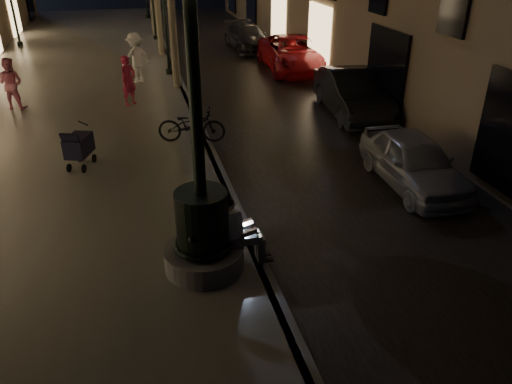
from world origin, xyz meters
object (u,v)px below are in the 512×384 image
object	(u,v)px
car_front	(414,161)
car_rear	(247,37)
pedestrian_white	(136,58)
fountain_lamppost	(202,218)
car_second	(352,93)
car_third	(294,54)
lamp_curb_a	(190,32)
stroller	(79,146)
pedestrian_red	(129,80)
bicycle	(192,125)
pedestrian_pink	(11,83)
seated_man_laptop	(238,228)

from	to	relation	value
car_front	car_rear	distance (m)	16.60
car_rear	pedestrian_white	bearing A→B (deg)	-136.07
fountain_lamppost	car_second	size ratio (longest dim) A/B	1.16
car_third	lamp_curb_a	bearing A→B (deg)	-121.02
stroller	car_second	distance (m)	8.98
car_third	pedestrian_red	xyz separation A→B (m)	(-7.19, -3.97, 0.30)
car_second	pedestrian_white	bearing A→B (deg)	148.08
lamp_curb_a	pedestrian_white	size ratio (longest dim) A/B	2.53
car_second	car_rear	xyz separation A→B (m)	(-0.94, 11.28, -0.10)
car_third	pedestrian_red	bearing A→B (deg)	-147.70
lamp_curb_a	car_third	world-z (taller)	lamp_curb_a
stroller	pedestrian_white	bearing A→B (deg)	97.87
car_front	car_second	bearing A→B (deg)	83.66
car_rear	pedestrian_white	distance (m)	8.44
car_front	pedestrian_white	distance (m)	12.21
bicycle	car_front	bearing A→B (deg)	-111.95
pedestrian_red	car_second	bearing A→B (deg)	-58.30
car_third	car_rear	xyz separation A→B (m)	(-0.94, 4.98, -0.11)
pedestrian_white	stroller	bearing A→B (deg)	53.37
lamp_curb_a	pedestrian_pink	distance (m)	7.49
car_second	car_third	bearing A→B (deg)	95.68
car_rear	pedestrian_red	bearing A→B (deg)	-126.70
stroller	pedestrian_pink	bearing A→B (deg)	133.74
seated_man_laptop	pedestrian_red	size ratio (longest dim) A/B	0.80
stroller	pedestrian_red	bearing A→B (deg)	95.06
fountain_lamppost	car_third	size ratio (longest dim) A/B	0.98
pedestrian_red	bicycle	distance (m)	4.31
car_second	pedestrian_pink	distance (m)	11.37
car_rear	fountain_lamppost	bearing A→B (deg)	-107.22
car_third	car_rear	world-z (taller)	car_third
seated_man_laptop	pedestrian_red	xyz separation A→B (m)	(-1.61, 10.05, 0.13)
stroller	bicycle	distance (m)	3.15
car_second	car_front	bearing A→B (deg)	-92.38
lamp_curb_a	pedestrian_red	world-z (taller)	lamp_curb_a
lamp_curb_a	car_third	size ratio (longest dim) A/B	0.90
stroller	pedestrian_pink	xyz separation A→B (m)	(-2.45, 5.59, 0.27)
lamp_curb_a	stroller	xyz separation A→B (m)	(-3.06, -1.01, -2.45)
car_front	pedestrian_red	world-z (taller)	pedestrian_red
car_second	car_third	distance (m)	6.30
stroller	car_front	world-z (taller)	stroller
car_third	pedestrian_white	size ratio (longest dim) A/B	2.80
stroller	car_front	distance (m)	8.22
car_rear	seated_man_laptop	bearing A→B (deg)	-105.49
seated_man_laptop	car_front	xyz separation A→B (m)	(4.83, 2.40, -0.28)
pedestrian_pink	fountain_lamppost	bearing A→B (deg)	132.88
fountain_lamppost	pedestrian_pink	xyz separation A→B (m)	(-4.80, 10.59, -0.16)
pedestrian_red	pedestrian_pink	xyz separation A→B (m)	(-3.81, 0.53, 0.02)
pedestrian_pink	bicycle	xyz separation A→B (m)	(5.40, -4.52, -0.36)
car_second	pedestrian_red	xyz separation A→B (m)	(-7.19, 2.33, 0.30)
car_rear	stroller	bearing A→B (deg)	-120.28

